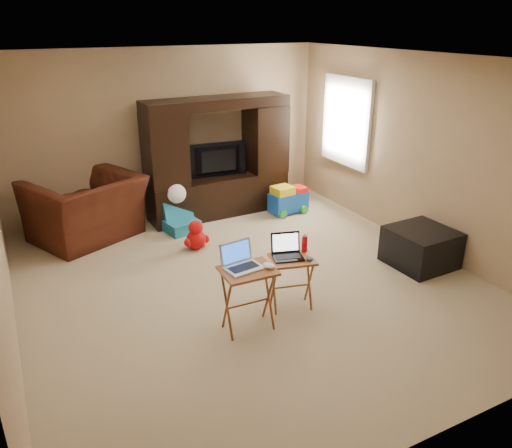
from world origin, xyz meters
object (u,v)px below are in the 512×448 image
television (219,161)px  water_bottle (305,244)px  tray_table_left (248,300)px  mouse_left (269,266)px  laptop_right (288,248)px  mouse_right (309,258)px  recliner (86,209)px  ottoman (421,247)px  entertainment_center (218,158)px  plush_toy (196,235)px  push_toy (288,199)px  laptop_left (244,258)px  child_rocker (181,212)px  tray_table_right (292,283)px

television → water_bottle: 2.82m
tray_table_left → mouse_left: 0.41m
laptop_right → mouse_right: (0.17, -0.14, -0.10)m
recliner → ottoman: size_ratio=1.87×
television → entertainment_center: bearing=-85.1°
plush_toy → ottoman: 2.89m
push_toy → mouse_left: bearing=-130.0°
entertainment_center → recliner: (-2.01, -0.07, -0.46)m
plush_toy → tray_table_left: bearing=-96.0°
laptop_left → tray_table_left: bearing=-52.6°
child_rocker → plush_toy: size_ratio=1.46×
laptop_right → water_bottle: laptop_right is taller
ottoman → mouse_left: 2.42m
recliner → mouse_right: bearing=95.3°
recliner → water_bottle: (1.78, -2.77, 0.23)m
plush_toy → push_toy: (1.79, 0.61, 0.02)m
ottoman → tray_table_left: size_ratio=1.10×
recliner → laptop_right: recliner is taller
plush_toy → tray_table_left: (-0.21, -1.99, 0.13)m
ottoman → tray_table_right: tray_table_right is taller
recliner → push_toy: bearing=147.7°
water_bottle → television: bearing=85.3°
mouse_right → entertainment_center: bearing=84.5°
water_bottle → plush_toy: bearing=107.9°
tray_table_right → ottoman: bearing=18.2°
ottoman → mouse_right: (-1.83, -0.25, 0.37)m
recliner → plush_toy: (1.21, -1.01, -0.24)m
entertainment_center → tray_table_right: entertainment_center is taller
laptop_left → push_toy: bearing=44.2°
push_toy → water_bottle: (-1.22, -2.38, 0.45)m
ottoman → laptop_left: laptop_left is taller
push_toy → water_bottle: bearing=-123.1°
laptop_right → water_bottle: (0.24, 0.06, -0.03)m
entertainment_center → laptop_left: size_ratio=6.39×
tray_table_left → water_bottle: bearing=18.1°
recliner → plush_toy: recliner is taller
recliner → tray_table_right: recliner is taller
television → water_bottle: (-0.23, -2.80, -0.19)m
television → recliner: 2.06m
laptop_right → mouse_left: 0.43m
plush_toy → push_toy: bearing=18.9°
recliner → laptop_right: bearing=93.9°
recliner → laptop_right: size_ratio=4.45×
laptop_right → push_toy: bearing=75.5°
tray_table_left → mouse_right: (0.71, 0.03, 0.28)m
plush_toy → push_toy: 1.89m
recliner → mouse_left: size_ratio=10.14×
plush_toy → mouse_right: (0.50, -1.96, 0.40)m
television → push_toy: bearing=161.8°
ottoman → mouse_left: (-2.35, -0.35, 0.45)m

